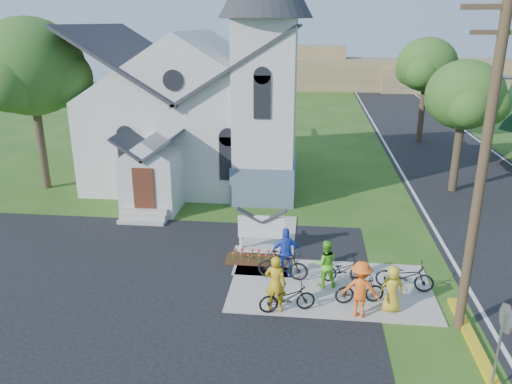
# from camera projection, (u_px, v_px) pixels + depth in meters

# --- Properties ---
(ground) EXTENTS (120.00, 120.00, 0.00)m
(ground) POSITION_uv_depth(u_px,v_px,m) (287.00, 293.00, 17.17)
(ground) COLOR #285217
(ground) RESTS_ON ground
(parking_lot) EXTENTS (20.00, 16.00, 0.02)m
(parking_lot) POSITION_uv_depth(u_px,v_px,m) (66.00, 312.00, 16.02)
(parking_lot) COLOR black
(parking_lot) RESTS_ON ground
(road) EXTENTS (8.00, 90.00, 0.02)m
(road) POSITION_uv_depth(u_px,v_px,m) (465.00, 175.00, 30.23)
(road) COLOR black
(road) RESTS_ON ground
(sidewalk) EXTENTS (7.00, 4.00, 0.05)m
(sidewalk) POSITION_uv_depth(u_px,v_px,m) (330.00, 287.00, 17.48)
(sidewalk) COLOR gray
(sidewalk) RESTS_ON ground
(church) EXTENTS (12.35, 12.00, 13.00)m
(church) POSITION_uv_depth(u_px,v_px,m) (202.00, 90.00, 27.78)
(church) COLOR silver
(church) RESTS_ON ground
(church_sign) EXTENTS (2.20, 0.40, 1.70)m
(church_sign) POSITION_uv_depth(u_px,v_px,m) (262.00, 228.00, 19.97)
(church_sign) COLOR gray
(church_sign) RESTS_ON ground
(flower_bed) EXTENTS (2.60, 1.10, 0.07)m
(flower_bed) POSITION_uv_depth(u_px,v_px,m) (259.00, 260.00, 19.45)
(flower_bed) COLOR #35200E
(flower_bed) RESTS_ON ground
(utility_pole) EXTENTS (3.45, 0.28, 10.00)m
(utility_pole) POSITION_uv_depth(u_px,v_px,m) (487.00, 157.00, 13.45)
(utility_pole) COLOR #402F20
(utility_pole) RESTS_ON ground
(stop_sign) EXTENTS (0.11, 0.76, 2.48)m
(stop_sign) POSITION_uv_depth(u_px,v_px,m) (503.00, 330.00, 12.08)
(stop_sign) COLOR gray
(stop_sign) RESTS_ON ground
(tree_lot_corner) EXTENTS (5.60, 5.60, 9.15)m
(tree_lot_corner) POSITION_uv_depth(u_px,v_px,m) (30.00, 67.00, 25.89)
(tree_lot_corner) COLOR #3B2D20
(tree_lot_corner) RESTS_ON ground
(tree_road_near) EXTENTS (4.00, 4.00, 7.05)m
(tree_road_near) POSITION_uv_depth(u_px,v_px,m) (465.00, 96.00, 25.88)
(tree_road_near) COLOR #3B2D20
(tree_road_near) RESTS_ON ground
(tree_road_mid) EXTENTS (4.40, 4.40, 7.80)m
(tree_road_mid) POSITION_uv_depth(u_px,v_px,m) (427.00, 65.00, 36.92)
(tree_road_mid) COLOR #3B2D20
(tree_road_mid) RESTS_ON ground
(distant_hills) EXTENTS (61.00, 10.00, 5.60)m
(distant_hills) POSITION_uv_depth(u_px,v_px,m) (333.00, 72.00, 69.07)
(distant_hills) COLOR brown
(distant_hills) RESTS_ON ground
(cyclist_0) EXTENTS (0.76, 0.55, 1.91)m
(cyclist_0) POSITION_uv_depth(u_px,v_px,m) (276.00, 284.00, 15.75)
(cyclist_0) COLOR gold
(cyclist_0) RESTS_ON sidewalk
(bike_0) EXTENTS (1.94, 1.13, 0.96)m
(bike_0) POSITION_uv_depth(u_px,v_px,m) (287.00, 298.00, 15.87)
(bike_0) COLOR black
(bike_0) RESTS_ON sidewalk
(cyclist_1) EXTENTS (0.94, 0.79, 1.72)m
(cyclist_1) POSITION_uv_depth(u_px,v_px,m) (325.00, 263.00, 17.28)
(cyclist_1) COLOR #5ACA25
(cyclist_1) RESTS_ON sidewalk
(bike_1) EXTENTS (1.87, 0.70, 1.10)m
(bike_1) POSITION_uv_depth(u_px,v_px,m) (283.00, 265.00, 17.84)
(bike_1) COLOR black
(bike_1) RESTS_ON sidewalk
(cyclist_2) EXTENTS (1.17, 0.68, 1.87)m
(cyclist_2) POSITION_uv_depth(u_px,v_px,m) (286.00, 252.00, 17.93)
(cyclist_2) COLOR blue
(cyclist_2) RESTS_ON sidewalk
(bike_2) EXTENTS (1.65, 0.97, 0.82)m
(bike_2) POSITION_uv_depth(u_px,v_px,m) (343.00, 270.00, 17.80)
(bike_2) COLOR black
(bike_2) RESTS_ON sidewalk
(cyclist_3) EXTENTS (1.31, 0.90, 1.86)m
(cyclist_3) POSITION_uv_depth(u_px,v_px,m) (361.00, 289.00, 15.48)
(cyclist_3) COLOR orange
(cyclist_3) RESTS_ON sidewalk
(bike_3) EXTENTS (1.71, 0.80, 0.99)m
(bike_3) POSITION_uv_depth(u_px,v_px,m) (360.00, 290.00, 16.31)
(bike_3) COLOR black
(bike_3) RESTS_ON sidewalk
(cyclist_4) EXTENTS (0.82, 0.59, 1.56)m
(cyclist_4) POSITION_uv_depth(u_px,v_px,m) (392.00, 289.00, 15.80)
(cyclist_4) COLOR gold
(cyclist_4) RESTS_ON sidewalk
(bike_4) EXTENTS (2.04, 0.98, 1.03)m
(bike_4) POSITION_uv_depth(u_px,v_px,m) (405.00, 276.00, 17.15)
(bike_4) COLOR black
(bike_4) RESTS_ON sidewalk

